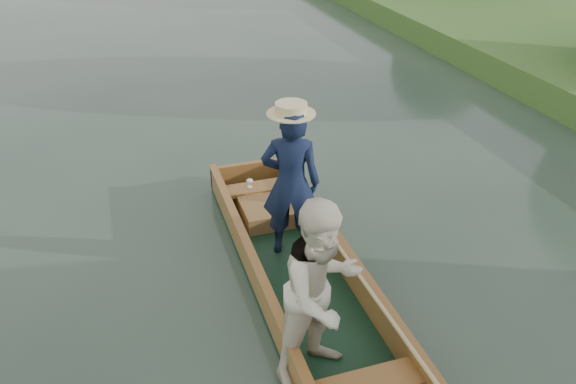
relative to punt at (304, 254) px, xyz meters
name	(u,v)px	position (x,y,z in m)	size (l,w,h in m)	color
ground	(305,292)	(0.08, 0.18, -0.67)	(120.00, 120.00, 0.00)	#283D30
punt	(304,254)	(0.00, 0.00, 0.00)	(1.33, 5.00, 1.93)	black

